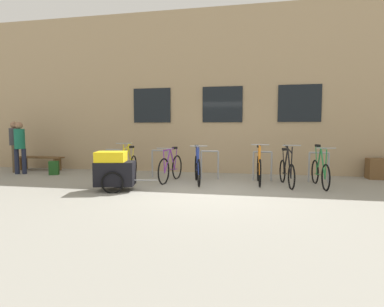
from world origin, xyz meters
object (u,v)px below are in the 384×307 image
(wooden_bench, at_px, (40,160))
(backpack, at_px, (54,168))
(bicycle_black, at_px, (287,171))
(planter_box, at_px, (380,169))
(bicycle_purple, at_px, (171,168))
(bike_trailer, at_px, (114,170))
(bicycle_blue, at_px, (197,168))
(person_by_bench, at_px, (15,143))
(bicycle_green, at_px, (320,172))
(person_browsing, at_px, (20,144))
(bicycle_orange, at_px, (259,169))
(bicycle_yellow, at_px, (129,167))

(wooden_bench, height_order, backpack, wooden_bench)
(bicycle_black, bearing_deg, planter_box, 29.55)
(bicycle_purple, relative_size, bike_trailer, 1.11)
(bicycle_blue, xyz_separation_m, wooden_bench, (-5.94, 1.47, -0.04))
(person_by_bench, height_order, backpack, person_by_bench)
(backpack, bearing_deg, bicycle_green, -24.61)
(bicycle_green, height_order, person_browsing, person_browsing)
(bicycle_blue, height_order, bike_trailer, bicycle_blue)
(bike_trailer, xyz_separation_m, person_by_bench, (-4.66, 2.28, 0.50))
(bicycle_purple, xyz_separation_m, bicycle_black, (3.11, -0.05, -0.01))
(bicycle_orange, relative_size, wooden_bench, 0.98)
(bicycle_orange, relative_size, person_by_bench, 0.99)
(bicycle_blue, bearing_deg, bike_trailer, -141.45)
(wooden_bench, bearing_deg, bicycle_green, -8.82)
(bicycle_black, height_order, wooden_bench, bicycle_black)
(person_browsing, bearing_deg, bike_trailer, -24.81)
(bicycle_green, xyz_separation_m, backpack, (-7.90, 0.51, -0.15))
(bicycle_green, distance_m, bicycle_black, 0.81)
(bicycle_orange, relative_size, bicycle_yellow, 0.99)
(bike_trailer, bearing_deg, person_browsing, 155.19)
(bicycle_black, height_order, backpack, bicycle_black)
(bicycle_black, height_order, person_browsing, person_browsing)
(bicycle_purple, bearing_deg, person_by_bench, 172.25)
(person_browsing, height_order, planter_box, person_browsing)
(bike_trailer, bearing_deg, bicycle_black, 19.67)
(bicycle_green, distance_m, person_by_bench, 9.62)
(bike_trailer, bearing_deg, bicycle_green, 16.58)
(bicycle_green, height_order, bicycle_black, bicycle_black)
(bicycle_purple, xyz_separation_m, person_by_bench, (-5.64, 0.77, 0.61))
(wooden_bench, xyz_separation_m, person_by_bench, (-0.48, -0.59, 0.63))
(bicycle_orange, height_order, bicycle_black, same)
(bicycle_orange, relative_size, bicycle_black, 1.03)
(bicycle_orange, xyz_separation_m, bicycle_black, (0.70, -0.16, -0.03))
(backpack, bearing_deg, wooden_bench, 121.89)
(wooden_bench, xyz_separation_m, planter_box, (11.07, 0.18, -0.05))
(bicycle_green, relative_size, person_browsing, 0.97)
(bicycle_orange, distance_m, wooden_bench, 7.67)
(bicycle_blue, xyz_separation_m, bicycle_green, (3.15, 0.06, -0.02))
(bicycle_blue, relative_size, backpack, 3.82)
(bicycle_green, height_order, wooden_bench, bicycle_green)
(bike_trailer, relative_size, planter_box, 2.12)
(bicycle_green, relative_size, wooden_bench, 0.95)
(bicycle_yellow, distance_m, planter_box, 7.31)
(bicycle_orange, xyz_separation_m, person_by_bench, (-8.06, 0.65, 0.59))
(bike_trailer, height_order, planter_box, bike_trailer)
(bicycle_yellow, height_order, planter_box, bicycle_yellow)
(bicycle_purple, xyz_separation_m, bicycle_yellow, (-1.24, 0.01, -0.00))
(backpack, bearing_deg, bicycle_yellow, -30.30)
(bicycle_purple, bearing_deg, planter_box, 14.54)
(bicycle_green, distance_m, planter_box, 2.54)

